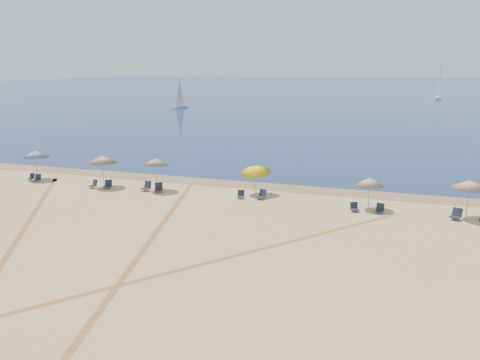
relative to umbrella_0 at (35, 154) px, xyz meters
The scene contains 23 objects.
ground 27.38m from the umbrella_0, 47.51° to the right, with size 160.00×160.00×0.00m, color tan.
ocean 205.72m from the umbrella_0, 84.86° to the left, with size 500.00×500.00×0.00m, color #0C2151.
wet_sand 18.97m from the umbrella_0, 11.88° to the left, with size 500.00×500.00×0.00m, color olive.
umbrella_0 is the anchor object (origin of this frame).
umbrella_1 7.03m from the umbrella_0, ahead, with size 2.28×2.28×2.60m.
umbrella_2 11.59m from the umbrella_0, ahead, with size 2.09×2.14×2.66m.
umbrella_3 19.30m from the umbrella_0, ahead, with size 2.26×2.33×2.51m.
umbrella_4 27.72m from the umbrella_0, ahead, with size 1.94×1.94×2.26m.
umbrella_5 33.83m from the umbrella_0, ahead, with size 2.29×2.29×2.57m.
chair_0 2.02m from the umbrella_0, 119.92° to the right, with size 0.50×0.59×0.59m.
chair_1 2.10m from the umbrella_0, 48.48° to the right, with size 0.66×0.71×0.59m.
chair_2 6.78m from the umbrella_0, ahead, with size 0.76×0.81×0.66m.
chair_3 7.91m from the umbrella_0, ahead, with size 0.73×0.79×0.68m.
chair_4 11.08m from the umbrella_0, ahead, with size 0.72×0.81×0.75m.
chair_5 12.16m from the umbrella_0, ahead, with size 0.84×0.89×0.73m.
chair_6 18.71m from the umbrella_0, ahead, with size 0.60×0.67×0.60m.
chair_7 20.19m from the umbrella_0, ahead, with size 0.80×0.86×0.71m.
chair_8 26.97m from the umbrella_0, ahead, with size 0.68×0.73×0.61m.
chair_9 28.60m from the umbrella_0, ahead, with size 0.55×0.63×0.62m.
chair_10 33.25m from the umbrella_0, ahead, with size 0.84×0.90×0.74m.
sailboat_1 132.75m from the umbrella_0, 72.98° to the left, with size 2.03×6.76×9.95m.
sailboat_2 75.29m from the umbrella_0, 105.89° to the left, with size 2.06×4.92×7.12m.
tire_tracks 18.91m from the umbrella_0, 35.46° to the right, with size 52.55×41.31×0.00m.
Camera 1 is at (11.21, -13.63, 9.46)m, focal length 36.93 mm.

